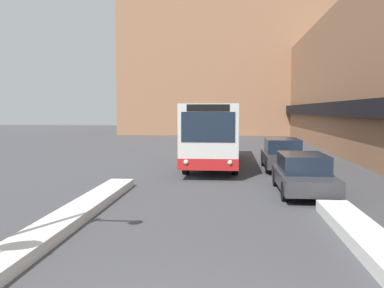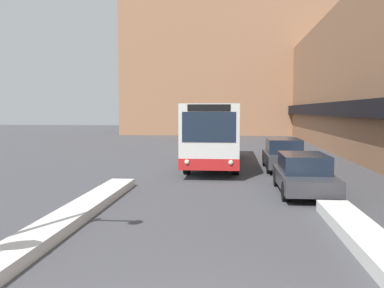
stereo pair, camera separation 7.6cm
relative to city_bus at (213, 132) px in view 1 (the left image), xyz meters
name	(u,v)px [view 1 (the left image)]	position (x,y,z in m)	size (l,w,h in m)	color
building_row_right	(377,78)	(10.28, 5.68, 3.26)	(5.50, 60.00, 10.08)	#996B4C
building_backdrop_far	(226,67)	(0.31, 31.23, 6.63)	(26.00, 8.00, 16.80)	#996B4C
snow_bank_left	(6,259)	(-3.29, -15.49, -1.63)	(0.90, 17.50, 0.27)	silver
city_bus	(213,132)	(0.00, 0.00, 0.00)	(2.56, 11.22, 3.24)	silver
parked_car_front	(303,173)	(3.51, -7.65, -1.06)	(1.82, 4.51, 1.40)	#38383D
parked_car_middle	(282,154)	(3.51, -1.53, -1.00)	(1.87, 4.41, 1.54)	#38383D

